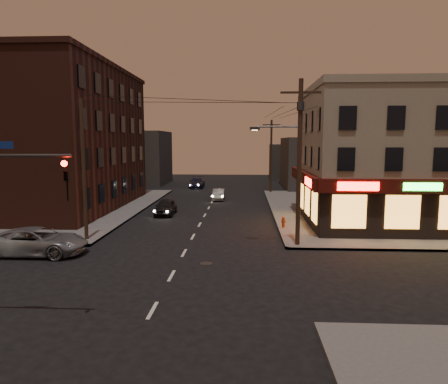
# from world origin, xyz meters

# --- Properties ---
(ground) EXTENTS (120.00, 120.00, 0.00)m
(ground) POSITION_xyz_m (0.00, 0.00, 0.00)
(ground) COLOR black
(ground) RESTS_ON ground
(sidewalk_ne) EXTENTS (24.00, 28.00, 0.15)m
(sidewalk_ne) POSITION_xyz_m (18.00, 19.00, 0.07)
(sidewalk_ne) COLOR #514F4C
(sidewalk_ne) RESTS_ON ground
(sidewalk_nw) EXTENTS (24.00, 28.00, 0.15)m
(sidewalk_nw) POSITION_xyz_m (-18.00, 19.00, 0.07)
(sidewalk_nw) COLOR #514F4C
(sidewalk_nw) RESTS_ON ground
(pizza_building) EXTENTS (15.85, 12.85, 10.50)m
(pizza_building) POSITION_xyz_m (15.93, 13.43, 5.35)
(pizza_building) COLOR #9D9377
(pizza_building) RESTS_ON sidewalk_ne
(brick_apartment) EXTENTS (12.00, 20.00, 13.00)m
(brick_apartment) POSITION_xyz_m (-14.50, 19.00, 6.65)
(brick_apartment) COLOR #442016
(brick_apartment) RESTS_ON sidewalk_nw
(bg_building_ne_a) EXTENTS (10.00, 12.00, 7.00)m
(bg_building_ne_a) POSITION_xyz_m (14.00, 38.00, 3.50)
(bg_building_ne_a) COLOR #3F3D3A
(bg_building_ne_a) RESTS_ON ground
(bg_building_nw) EXTENTS (9.00, 10.00, 8.00)m
(bg_building_nw) POSITION_xyz_m (-13.00, 42.00, 4.00)
(bg_building_nw) COLOR #3F3D3A
(bg_building_nw) RESTS_ON ground
(bg_building_ne_b) EXTENTS (8.00, 8.00, 6.00)m
(bg_building_ne_b) POSITION_xyz_m (12.00, 52.00, 3.00)
(bg_building_ne_b) COLOR #3F3D3A
(bg_building_ne_b) RESTS_ON ground
(utility_pole_main) EXTENTS (4.20, 0.44, 10.00)m
(utility_pole_main) POSITION_xyz_m (6.68, 5.80, 5.76)
(utility_pole_main) COLOR #382619
(utility_pole_main) RESTS_ON sidewalk_ne
(utility_pole_far) EXTENTS (0.26, 0.26, 9.00)m
(utility_pole_far) POSITION_xyz_m (6.80, 32.00, 4.65)
(utility_pole_far) COLOR #382619
(utility_pole_far) RESTS_ON sidewalk_ne
(utility_pole_west) EXTENTS (0.24, 0.24, 9.00)m
(utility_pole_west) POSITION_xyz_m (-6.80, 6.50, 4.65)
(utility_pole_west) COLOR #382619
(utility_pole_west) RESTS_ON sidewalk_nw
(suv_cross) EXTENTS (5.65, 2.64, 1.56)m
(suv_cross) POSITION_xyz_m (-8.38, 3.23, 0.78)
(suv_cross) COLOR gray
(suv_cross) RESTS_ON ground
(sedan_near) EXTENTS (1.72, 4.08, 1.38)m
(sedan_near) POSITION_xyz_m (-3.49, 16.17, 0.69)
(sedan_near) COLOR black
(sedan_near) RESTS_ON ground
(sedan_mid) EXTENTS (1.30, 3.68, 1.21)m
(sedan_mid) POSITION_xyz_m (0.60, 25.56, 0.60)
(sedan_mid) COLOR slate
(sedan_mid) RESTS_ON ground
(sedan_far) EXTENTS (2.17, 5.01, 1.44)m
(sedan_far) POSITION_xyz_m (-3.24, 37.14, 0.72)
(sedan_far) COLOR black
(sedan_far) RESTS_ON ground
(fire_hydrant) EXTENTS (0.35, 0.35, 0.80)m
(fire_hydrant) POSITION_xyz_m (6.40, 10.69, 0.58)
(fire_hydrant) COLOR maroon
(fire_hydrant) RESTS_ON sidewalk_ne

